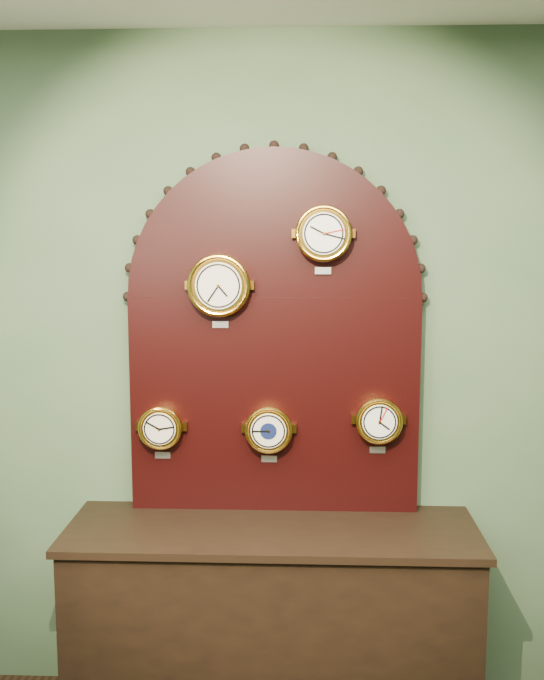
{
  "coord_description": "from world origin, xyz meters",
  "views": [
    {
      "loc": [
        0.12,
        -0.66,
        1.99
      ],
      "look_at": [
        0.0,
        2.25,
        1.58
      ],
      "focal_mm": 40.27,
      "sensor_mm": 36.0,
      "label": 1
    }
  ],
  "objects_px": {
    "shop_counter": "(272,629)",
    "hygrometer": "(161,427)",
    "barometer": "(269,429)",
    "tide_clock": "(379,420)",
    "roman_clock": "(219,285)",
    "display_board": "(274,322)",
    "arabic_clock": "(324,234)"
  },
  "relations": [
    {
      "from": "barometer",
      "to": "tide_clock",
      "type": "xyz_separation_m",
      "value": [
        0.45,
        0.0,
        0.04
      ]
    },
    {
      "from": "display_board",
      "to": "barometer",
      "type": "bearing_deg",
      "value": -105.93
    },
    {
      "from": "hygrometer",
      "to": "barometer",
      "type": "xyz_separation_m",
      "value": [
        0.45,
        -0.0,
        -0.0
      ]
    },
    {
      "from": "display_board",
      "to": "hygrometer",
      "type": "distance_m",
      "value": 0.64
    },
    {
      "from": "barometer",
      "to": "tide_clock",
      "type": "height_order",
      "value": "tide_clock"
    },
    {
      "from": "display_board",
      "to": "barometer",
      "type": "distance_m",
      "value": 0.44
    },
    {
      "from": "roman_clock",
      "to": "hygrometer",
      "type": "height_order",
      "value": "roman_clock"
    },
    {
      "from": "arabic_clock",
      "to": "hygrometer",
      "type": "distance_m",
      "value": 1.04
    },
    {
      "from": "tide_clock",
      "to": "display_board",
      "type": "bearing_deg",
      "value": 171.34
    },
    {
      "from": "shop_counter",
      "to": "hygrometer",
      "type": "height_order",
      "value": "hygrometer"
    },
    {
      "from": "display_board",
      "to": "arabic_clock",
      "type": "bearing_deg",
      "value": -18.52
    },
    {
      "from": "roman_clock",
      "to": "hygrometer",
      "type": "distance_m",
      "value": 0.64
    },
    {
      "from": "arabic_clock",
      "to": "barometer",
      "type": "relative_size",
      "value": 1.1
    },
    {
      "from": "roman_clock",
      "to": "hygrometer",
      "type": "relative_size",
      "value": 1.29
    },
    {
      "from": "roman_clock",
      "to": "barometer",
      "type": "height_order",
      "value": "roman_clock"
    },
    {
      "from": "display_board",
      "to": "roman_clock",
      "type": "bearing_deg",
      "value": -162.86
    },
    {
      "from": "shop_counter",
      "to": "barometer",
      "type": "distance_m",
      "value": 0.81
    },
    {
      "from": "barometer",
      "to": "tide_clock",
      "type": "relative_size",
      "value": 1.02
    },
    {
      "from": "roman_clock",
      "to": "shop_counter",
      "type": "bearing_deg",
      "value": -35.03
    },
    {
      "from": "roman_clock",
      "to": "hygrometer",
      "type": "xyz_separation_m",
      "value": [
        -0.25,
        0.0,
        -0.59
      ]
    },
    {
      "from": "shop_counter",
      "to": "roman_clock",
      "type": "bearing_deg",
      "value": 144.97
    },
    {
      "from": "shop_counter",
      "to": "roman_clock",
      "type": "relative_size",
      "value": 5.29
    },
    {
      "from": "shop_counter",
      "to": "hygrometer",
      "type": "bearing_deg",
      "value": 161.66
    },
    {
      "from": "roman_clock",
      "to": "tide_clock",
      "type": "height_order",
      "value": "roman_clock"
    },
    {
      "from": "shop_counter",
      "to": "roman_clock",
      "type": "distance_m",
      "value": 1.41
    },
    {
      "from": "shop_counter",
      "to": "tide_clock",
      "type": "relative_size",
      "value": 6.57
    },
    {
      "from": "arabic_clock",
      "to": "tide_clock",
      "type": "height_order",
      "value": "arabic_clock"
    },
    {
      "from": "shop_counter",
      "to": "arabic_clock",
      "type": "xyz_separation_m",
      "value": [
        0.2,
        0.15,
        1.59
      ]
    },
    {
      "from": "hygrometer",
      "to": "barometer",
      "type": "height_order",
      "value": "barometer"
    },
    {
      "from": "display_board",
      "to": "roman_clock",
      "type": "height_order",
      "value": "display_board"
    },
    {
      "from": "shop_counter",
      "to": "barometer",
      "type": "relative_size",
      "value": 6.45
    },
    {
      "from": "shop_counter",
      "to": "display_board",
      "type": "distance_m",
      "value": 1.25
    }
  ]
}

